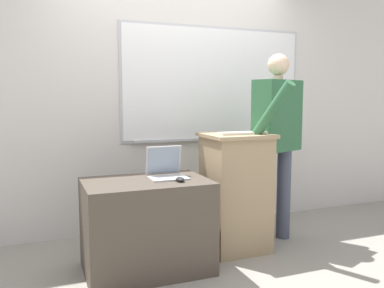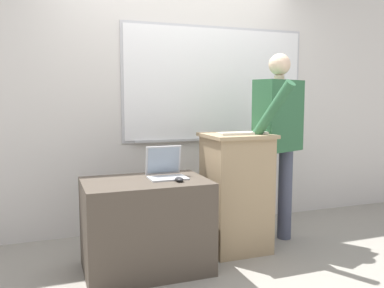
# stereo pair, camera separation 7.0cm
# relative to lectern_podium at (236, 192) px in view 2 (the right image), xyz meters

# --- Properties ---
(ground_plane) EXTENTS (30.00, 30.00, 0.00)m
(ground_plane) POSITION_rel_lectern_podium_xyz_m (-0.28, -0.51, -0.52)
(ground_plane) COLOR gray
(back_wall) EXTENTS (6.40, 0.17, 2.65)m
(back_wall) POSITION_rel_lectern_podium_xyz_m (-0.27, 0.86, 0.82)
(back_wall) COLOR silver
(back_wall) RESTS_ON ground_plane
(lectern_podium) EXTENTS (0.55, 0.52, 1.03)m
(lectern_podium) POSITION_rel_lectern_podium_xyz_m (0.00, 0.00, 0.00)
(lectern_podium) COLOR tan
(lectern_podium) RESTS_ON ground_plane
(side_desk) EXTENTS (0.94, 0.63, 0.71)m
(side_desk) POSITION_rel_lectern_podium_xyz_m (-0.85, -0.15, -0.16)
(side_desk) COLOR #4C4238
(side_desk) RESTS_ON ground_plane
(person_presenter) EXTENTS (0.66, 0.69, 1.73)m
(person_presenter) POSITION_rel_lectern_podium_xyz_m (0.44, 0.04, 0.50)
(person_presenter) COLOR #474C60
(person_presenter) RESTS_ON ground_plane
(laptop) EXTENTS (0.29, 0.26, 0.24)m
(laptop) POSITION_rel_lectern_podium_xyz_m (-0.67, -0.09, 0.27)
(laptop) COLOR #B7BABF
(laptop) RESTS_ON side_desk
(wireless_keyboard) EXTENTS (0.43, 0.13, 0.02)m
(wireless_keyboard) POSITION_rel_lectern_podium_xyz_m (0.02, -0.07, 0.52)
(wireless_keyboard) COLOR beige
(wireless_keyboard) RESTS_ON lectern_podium
(computer_mouse_by_laptop) EXTENTS (0.06, 0.10, 0.03)m
(computer_mouse_by_laptop) POSITION_rel_lectern_podium_xyz_m (-0.62, -0.30, 0.21)
(computer_mouse_by_laptop) COLOR black
(computer_mouse_by_laptop) RESTS_ON side_desk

